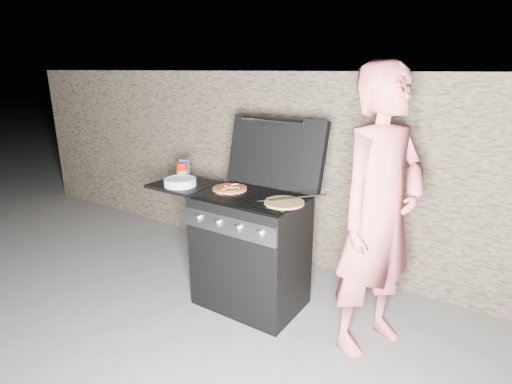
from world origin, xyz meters
The scene contains 10 objects.
ground centered at (0.00, 0.00, 0.00)m, with size 50.00×50.00×0.00m, color #585552.
stone_wall centered at (0.00, 1.05, 0.90)m, with size 8.00×0.35×1.80m, color #77614D.
gas_grill centered at (-0.25, 0.00, 0.46)m, with size 1.34×0.79×0.91m, color black, non-canonical shape.
pizza_topped centered at (-0.22, 0.04, 0.93)m, with size 0.27×0.27×0.03m, color gold, non-canonical shape.
pizza_plain centered at (0.30, -0.01, 0.92)m, with size 0.29×0.29×0.02m, color #DFB95E.
sauce_jar centered at (-0.77, 0.08, 0.98)m, with size 0.10×0.10×0.15m, color #951805.
blue_carton centered at (-0.80, 0.15, 0.98)m, with size 0.08×0.04×0.16m, color #224495.
plate_stack centered at (-0.65, -0.07, 0.93)m, with size 0.26×0.26×0.06m, color silver.
person centered at (0.95, 0.06, 0.94)m, with size 0.68×0.45×1.88m, color #C4545E.
tongs centered at (0.34, 0.00, 0.96)m, with size 0.01×0.01×0.49m, color black.
Camera 1 is at (1.60, -2.35, 1.82)m, focal length 28.00 mm.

